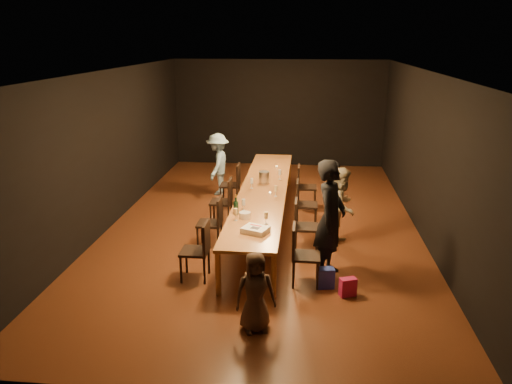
# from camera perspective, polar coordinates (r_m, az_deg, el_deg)

# --- Properties ---
(ground) EXTENTS (10.00, 10.00, 0.00)m
(ground) POSITION_cam_1_polar(r_m,az_deg,el_deg) (9.98, 0.85, -3.77)
(ground) COLOR #411D10
(ground) RESTS_ON ground
(room_shell) EXTENTS (6.04, 10.04, 3.02)m
(room_shell) POSITION_cam_1_polar(r_m,az_deg,el_deg) (9.44, 0.90, 8.08)
(room_shell) COLOR black
(room_shell) RESTS_ON ground
(table) EXTENTS (0.90, 6.00, 0.75)m
(table) POSITION_cam_1_polar(r_m,az_deg,el_deg) (9.75, 0.86, 0.08)
(table) COLOR #96542B
(table) RESTS_ON ground
(chair_right_0) EXTENTS (0.42, 0.42, 0.93)m
(chair_right_0) POSITION_cam_1_polar(r_m,az_deg,el_deg) (7.56, 5.74, -7.20)
(chair_right_0) COLOR black
(chair_right_0) RESTS_ON ground
(chair_right_1) EXTENTS (0.42, 0.42, 0.93)m
(chair_right_1) POSITION_cam_1_polar(r_m,az_deg,el_deg) (8.66, 5.79, -3.92)
(chair_right_1) COLOR black
(chair_right_1) RESTS_ON ground
(chair_right_2) EXTENTS (0.42, 0.42, 0.93)m
(chair_right_2) POSITION_cam_1_polar(r_m,az_deg,el_deg) (9.79, 5.82, -1.39)
(chair_right_2) COLOR black
(chair_right_2) RESTS_ON ground
(chair_right_3) EXTENTS (0.42, 0.42, 0.93)m
(chair_right_3) POSITION_cam_1_polar(r_m,az_deg,el_deg) (10.94, 5.85, 0.62)
(chair_right_3) COLOR black
(chair_right_3) RESTS_ON ground
(chair_left_0) EXTENTS (0.42, 0.42, 0.93)m
(chair_left_0) POSITION_cam_1_polar(r_m,az_deg,el_deg) (7.73, -7.04, -6.66)
(chair_left_0) COLOR black
(chair_left_0) RESTS_ON ground
(chair_left_1) EXTENTS (0.42, 0.42, 0.93)m
(chair_left_1) POSITION_cam_1_polar(r_m,az_deg,el_deg) (8.82, -5.34, -3.52)
(chair_left_1) COLOR black
(chair_left_1) RESTS_ON ground
(chair_left_2) EXTENTS (0.42, 0.42, 0.93)m
(chair_left_2) POSITION_cam_1_polar(r_m,az_deg,el_deg) (9.93, -4.03, -1.08)
(chair_left_2) COLOR black
(chair_left_2) RESTS_ON ground
(chair_left_3) EXTENTS (0.42, 0.42, 0.93)m
(chair_left_3) POSITION_cam_1_polar(r_m,az_deg,el_deg) (11.06, -2.99, 0.87)
(chair_left_3) COLOR black
(chair_left_3) RESTS_ON ground
(woman_birthday) EXTENTS (0.63, 0.78, 1.86)m
(woman_birthday) POSITION_cam_1_polar(r_m,az_deg,el_deg) (7.70, 8.48, -3.09)
(woman_birthday) COLOR black
(woman_birthday) RESTS_ON ground
(woman_tan) EXTENTS (0.77, 0.85, 1.42)m
(woman_tan) POSITION_cam_1_polar(r_m,az_deg,el_deg) (8.99, 9.75, -1.63)
(woman_tan) COLOR #BCAE8D
(woman_tan) RESTS_ON ground
(man_blue) EXTENTS (0.61, 0.98, 1.46)m
(man_blue) POSITION_cam_1_polar(r_m,az_deg,el_deg) (11.77, -4.38, 3.18)
(man_blue) COLOR #8EB8DB
(man_blue) RESTS_ON ground
(child) EXTENTS (0.59, 0.47, 1.06)m
(child) POSITION_cam_1_polar(r_m,az_deg,el_deg) (6.38, -0.08, -11.37)
(child) COLOR #473327
(child) RESTS_ON ground
(gift_bag_red) EXTENTS (0.26, 0.20, 0.28)m
(gift_bag_red) POSITION_cam_1_polar(r_m,az_deg,el_deg) (7.44, 10.45, -10.64)
(gift_bag_red) COLOR #C71D5C
(gift_bag_red) RESTS_ON ground
(gift_bag_blue) EXTENTS (0.27, 0.21, 0.31)m
(gift_bag_blue) POSITION_cam_1_polar(r_m,az_deg,el_deg) (7.62, 7.96, -9.68)
(gift_bag_blue) COLOR #24369E
(gift_bag_blue) RESTS_ON ground
(birthday_cake) EXTENTS (0.46, 0.42, 0.09)m
(birthday_cake) POSITION_cam_1_polar(r_m,az_deg,el_deg) (7.58, -0.06, -4.35)
(birthday_cake) COLOR white
(birthday_cake) RESTS_ON table
(plate_stack) EXTENTS (0.23, 0.23, 0.10)m
(plate_stack) POSITION_cam_1_polar(r_m,az_deg,el_deg) (8.15, -1.27, -2.68)
(plate_stack) COLOR silver
(plate_stack) RESTS_ON table
(champagne_bottle) EXTENTS (0.09, 0.09, 0.35)m
(champagne_bottle) POSITION_cam_1_polar(r_m,az_deg,el_deg) (8.29, -2.31, -1.46)
(champagne_bottle) COLOR black
(champagne_bottle) RESTS_ON table
(ice_bucket) EXTENTS (0.26, 0.26, 0.24)m
(ice_bucket) POSITION_cam_1_polar(r_m,az_deg,el_deg) (10.11, 0.93, 1.70)
(ice_bucket) COLOR #B3B3B8
(ice_bucket) RESTS_ON table
(wineglass_0) EXTENTS (0.06, 0.06, 0.21)m
(wineglass_0) POSITION_cam_1_polar(r_m,az_deg,el_deg) (8.05, -2.33, -2.59)
(wineglass_0) COLOR beige
(wineglass_0) RESTS_ON table
(wineglass_1) EXTENTS (0.06, 0.06, 0.21)m
(wineglass_1) POSITION_cam_1_polar(r_m,az_deg,el_deg) (7.89, 1.16, -3.00)
(wineglass_1) COLOR beige
(wineglass_1) RESTS_ON table
(wineglass_2) EXTENTS (0.06, 0.06, 0.21)m
(wineglass_2) POSITION_cam_1_polar(r_m,az_deg,el_deg) (8.50, -1.43, -1.48)
(wineglass_2) COLOR silver
(wineglass_2) RESTS_ON table
(wineglass_3) EXTENTS (0.06, 0.06, 0.21)m
(wineglass_3) POSITION_cam_1_polar(r_m,az_deg,el_deg) (9.26, 2.25, 0.11)
(wineglass_3) COLOR beige
(wineglass_3) RESTS_ON table
(wineglass_4) EXTENTS (0.06, 0.06, 0.21)m
(wineglass_4) POSITION_cam_1_polar(r_m,az_deg,el_deg) (9.75, -0.49, 1.00)
(wineglass_4) COLOR silver
(wineglass_4) RESTS_ON table
(wineglass_5) EXTENTS (0.06, 0.06, 0.21)m
(wineglass_5) POSITION_cam_1_polar(r_m,az_deg,el_deg) (10.39, 2.73, 2.01)
(wineglass_5) COLOR silver
(wineglass_5) RESTS_ON table
(tealight_near) EXTENTS (0.05, 0.05, 0.03)m
(tealight_near) POSITION_cam_1_polar(r_m,az_deg,el_deg) (7.68, 0.57, -4.28)
(tealight_near) COLOR #B2B7B2
(tealight_near) RESTS_ON table
(tealight_mid) EXTENTS (0.05, 0.05, 0.03)m
(tealight_mid) POSITION_cam_1_polar(r_m,az_deg,el_deg) (9.42, 1.61, -0.15)
(tealight_mid) COLOR #B2B7B2
(tealight_mid) RESTS_ON table
(tealight_far) EXTENTS (0.05, 0.05, 0.03)m
(tealight_far) POSITION_cam_1_polar(r_m,az_deg,el_deg) (11.35, 2.36, 2.88)
(tealight_far) COLOR #B2B7B2
(tealight_far) RESTS_ON table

